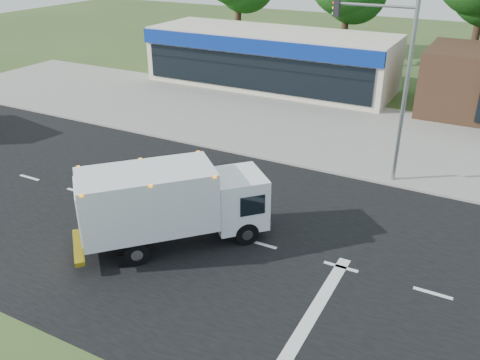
{
  "coord_description": "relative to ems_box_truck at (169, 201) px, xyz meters",
  "views": [
    {
      "loc": [
        6.67,
        -14.18,
        10.18
      ],
      "look_at": [
        -1.59,
        1.31,
        1.7
      ],
      "focal_mm": 38.0,
      "sensor_mm": 36.0,
      "label": 1
    }
  ],
  "objects": [
    {
      "name": "ground",
      "position": [
        2.93,
        1.47,
        -1.75
      ],
      "size": [
        120.0,
        120.0,
        0.0
      ],
      "primitive_type": "plane",
      "color": "#385123",
      "rests_on": "ground"
    },
    {
      "name": "road_asphalt",
      "position": [
        2.93,
        1.47,
        -1.75
      ],
      "size": [
        60.0,
        14.0,
        0.02
      ],
      "primitive_type": "cube",
      "color": "black",
      "rests_on": "ground"
    },
    {
      "name": "sidewalk",
      "position": [
        2.93,
        9.67,
        -1.69
      ],
      "size": [
        60.0,
        2.4,
        0.12
      ],
      "primitive_type": "cube",
      "color": "gray",
      "rests_on": "ground"
    },
    {
      "name": "parking_apron",
      "position": [
        2.93,
        15.47,
        -1.74
      ],
      "size": [
        60.0,
        9.0,
        0.02
      ],
      "primitive_type": "cube",
      "color": "gray",
      "rests_on": "ground"
    },
    {
      "name": "lane_markings",
      "position": [
        4.28,
        0.12,
        -1.73
      ],
      "size": [
        55.2,
        7.0,
        0.01
      ],
      "color": "silver",
      "rests_on": "road_asphalt"
    },
    {
      "name": "ems_box_truck",
      "position": [
        0.0,
        0.0,
        0.0
      ],
      "size": [
        6.24,
        6.41,
        3.04
      ],
      "rotation": [
        0.0,
        0.0,
        0.81
      ],
      "color": "black",
      "rests_on": "ground"
    },
    {
      "name": "emergency_worker",
      "position": [
        -3.19,
        -0.24,
        -0.77
      ],
      "size": [
        0.82,
        0.71,
        2.0
      ],
      "rotation": [
        0.0,
        0.0,
        0.46
      ],
      "color": "tan",
      "rests_on": "ground"
    },
    {
      "name": "retail_strip_mall",
      "position": [
        -6.07,
        21.4,
        0.26
      ],
      "size": [
        18.0,
        6.2,
        4.0
      ],
      "color": "beige",
      "rests_on": "ground"
    },
    {
      "name": "traffic_signal_pole",
      "position": [
        5.28,
        9.07,
        3.17
      ],
      "size": [
        3.51,
        0.25,
        8.0
      ],
      "color": "gray",
      "rests_on": "ground"
    }
  ]
}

